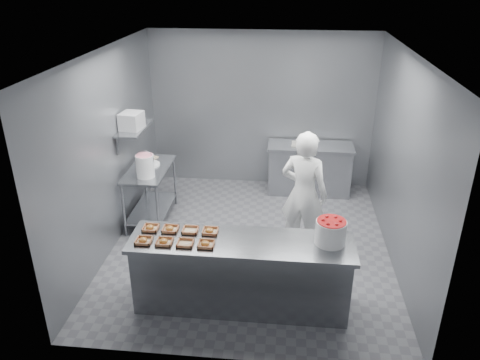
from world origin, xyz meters
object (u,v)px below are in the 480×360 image
(tray_3, at_px, (206,244))
(strawberry_tub, at_px, (331,231))
(tray_7, at_px, (210,231))
(tray_5, at_px, (170,229))
(tray_4, at_px, (150,228))
(worker, at_px, (304,194))
(prep_table, at_px, (150,186))
(glaze_bucket, at_px, (145,165))
(tray_1, at_px, (164,242))
(tray_6, at_px, (190,230))
(tray_2, at_px, (185,243))
(back_counter, at_px, (309,169))
(service_counter, at_px, (241,273))
(appliance, at_px, (132,121))
(tray_0, at_px, (144,240))

(tray_3, relative_size, strawberry_tub, 0.54)
(tray_7, bearing_deg, tray_5, 180.00)
(tray_4, distance_m, tray_7, 0.72)
(tray_4, xyz_separation_m, worker, (1.85, 1.15, -0.02))
(prep_table, xyz_separation_m, glaze_bucket, (0.05, -0.31, 0.49))
(tray_1, relative_size, tray_7, 1.00)
(tray_4, xyz_separation_m, tray_6, (0.48, 0.00, -0.00))
(tray_7, bearing_deg, tray_2, -129.62)
(tray_2, relative_size, tray_3, 1.00)
(tray_5, bearing_deg, tray_6, 0.00)
(back_counter, relative_size, worker, 0.83)
(service_counter, bearing_deg, glaze_bucket, 134.27)
(tray_6, height_order, appliance, appliance)
(tray_3, bearing_deg, prep_table, 121.11)
(tray_3, height_order, tray_6, tray_3)
(tray_5, relative_size, appliance, 0.57)
(tray_4, relative_size, tray_7, 1.00)
(tray_3, bearing_deg, tray_6, 129.61)
(tray_5, xyz_separation_m, glaze_bucket, (-0.73, 1.50, 0.16))
(tray_0, relative_size, strawberry_tub, 0.54)
(tray_5, distance_m, glaze_bucket, 1.68)
(tray_4, bearing_deg, back_counter, 57.14)
(tray_3, distance_m, glaze_bucket, 2.16)
(prep_table, relative_size, tray_0, 6.40)
(tray_5, bearing_deg, tray_3, -30.81)
(service_counter, bearing_deg, strawberry_tub, 3.50)
(tray_4, distance_m, tray_5, 0.24)
(prep_table, relative_size, tray_5, 6.40)
(tray_1, xyz_separation_m, tray_5, (0.00, 0.29, 0.00))
(strawberry_tub, bearing_deg, glaze_bucket, 148.76)
(glaze_bucket, height_order, appliance, appliance)
(tray_1, distance_m, tray_4, 0.37)
(tray_0, distance_m, strawberry_tub, 2.13)
(service_counter, bearing_deg, back_counter, 74.52)
(tray_1, distance_m, tray_7, 0.56)
(tray_0, bearing_deg, tray_7, 21.68)
(service_counter, height_order, worker, worker)
(tray_0, relative_size, glaze_bucket, 0.45)
(back_counter, height_order, strawberry_tub, strawberry_tub)
(worker, bearing_deg, prep_table, 4.24)
(service_counter, xyz_separation_m, strawberry_tub, (1.01, 0.06, 0.60))
(prep_table, distance_m, tray_3, 2.47)
(tray_0, bearing_deg, back_counter, 59.40)
(back_counter, relative_size, tray_4, 8.01)
(tray_0, distance_m, tray_1, 0.24)
(prep_table, distance_m, appliance, 1.11)
(tray_1, height_order, strawberry_tub, strawberry_tub)
(tray_0, distance_m, appliance, 2.27)
(tray_6, distance_m, strawberry_tub, 1.64)
(service_counter, distance_m, strawberry_tub, 1.17)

